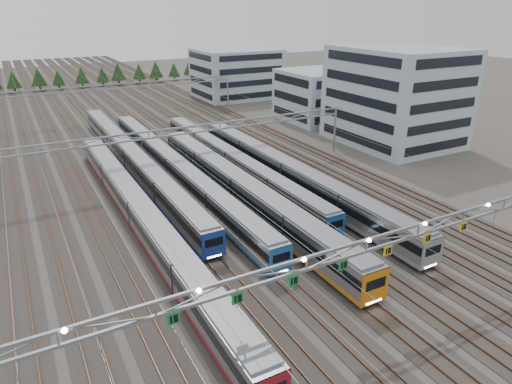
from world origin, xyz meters
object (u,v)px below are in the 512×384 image
train_c (175,167)px  gantry_mid (186,136)px  train_a (140,213)px  gantry_near (367,249)px  train_d (241,190)px  depot_bldg_north (237,73)px  train_b (132,158)px  depot_bldg_south (396,96)px  gantry_far (117,90)px  depot_bldg_mid (316,96)px  train_f (289,173)px  train_e (232,161)px

train_c → gantry_mid: size_ratio=1.09×
train_a → gantry_near: (11.20, -25.87, 5.08)m
train_d → gantry_near: bearing=-95.0°
gantry_near → depot_bldg_north: bearing=69.4°
train_b → gantry_near: size_ratio=1.15×
depot_bldg_south → gantry_far: bearing=132.2°
gantry_mid → depot_bldg_mid: (39.26, 21.53, -0.85)m
train_f → depot_bldg_south: depot_bldg_south is taller
train_c → train_f: train_f is taller
train_a → train_e: train_a is taller
gantry_near → gantry_far: gantry_near is taller
gantry_near → depot_bldg_north: size_ratio=2.56×
depot_bldg_mid → depot_bldg_north: depot_bldg_north is taller
train_a → gantry_near: size_ratio=1.09×
train_b → gantry_far: 39.03m
train_b → gantry_near: gantry_near is taller
train_c → depot_bldg_mid: bearing=27.9°
gantry_far → depot_bldg_mid: (39.26, -23.47, -0.85)m
train_c → gantry_far: 45.73m
train_d → gantry_near: size_ratio=0.91×
train_b → train_e: size_ratio=1.23×
gantry_near → gantry_far: (0.05, 85.12, -0.70)m
gantry_near → gantry_far: 85.12m
train_c → gantry_mid: bearing=11.5°
train_c → train_e: bearing=-8.2°
train_f → gantry_far: gantry_far is taller
train_e → train_f: 10.47m
gantry_mid → depot_bldg_north: bearing=57.1°
train_e → train_f: size_ratio=1.00×
train_a → depot_bldg_mid: depot_bldg_mid is taller
gantry_mid → train_f: bearing=-44.9°
train_f → gantry_far: size_ratio=0.93×
train_d → depot_bldg_north: 77.31m
train_e → train_a: bearing=-145.3°
train_a → depot_bldg_north: size_ratio=2.79×
depot_bldg_south → depot_bldg_north: size_ratio=1.00×
gantry_mid → depot_bldg_north: depot_bldg_north is taller
train_a → train_e: (18.00, 12.48, -0.09)m
depot_bldg_mid → train_b: bearing=-162.3°
gantry_far → depot_bldg_mid: size_ratio=3.52×
train_a → depot_bldg_mid: 62.00m
train_c → train_d: size_ratio=1.21×
train_c → train_e: (9.00, -1.30, -0.03)m
train_e → depot_bldg_south: 35.30m
train_d → depot_bldg_mid: depot_bldg_mid is taller
gantry_mid → depot_bldg_mid: bearing=28.7°
train_d → depot_bldg_south: 41.81m
gantry_mid → train_c: bearing=-168.5°
train_c → gantry_far: size_ratio=1.09×
train_e → depot_bldg_north: size_ratio=2.39×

